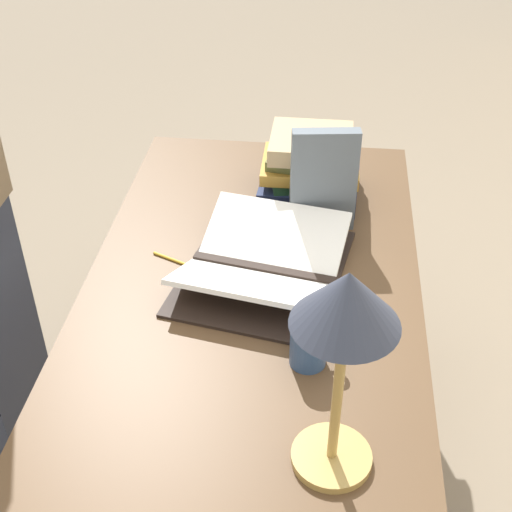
{
  "coord_description": "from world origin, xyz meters",
  "views": [
    {
      "loc": [
        1.25,
        0.15,
        1.81
      ],
      "look_at": [
        -0.06,
        0.01,
        0.83
      ],
      "focal_mm": 50.0,
      "sensor_mm": 36.0,
      "label": 1
    }
  ],
  "objects_px": {
    "open_book": "(264,265)",
    "reading_lamp": "(345,321)",
    "coffee_mug": "(310,344)",
    "book_standing_upright": "(324,181)",
    "pencil": "(177,261)",
    "book_stack_tall": "(310,168)"
  },
  "relations": [
    {
      "from": "coffee_mug",
      "to": "open_book",
      "type": "bearing_deg",
      "value": -156.75
    },
    {
      "from": "reading_lamp",
      "to": "pencil",
      "type": "bearing_deg",
      "value": -144.4
    },
    {
      "from": "open_book",
      "to": "book_standing_upright",
      "type": "bearing_deg",
      "value": 159.57
    },
    {
      "from": "open_book",
      "to": "reading_lamp",
      "type": "height_order",
      "value": "reading_lamp"
    },
    {
      "from": "book_stack_tall",
      "to": "pencil",
      "type": "bearing_deg",
      "value": -41.28
    },
    {
      "from": "reading_lamp",
      "to": "coffee_mug",
      "type": "distance_m",
      "value": 0.38
    },
    {
      "from": "book_standing_upright",
      "to": "reading_lamp",
      "type": "bearing_deg",
      "value": -3.96
    },
    {
      "from": "book_standing_upright",
      "to": "coffee_mug",
      "type": "distance_m",
      "value": 0.51
    },
    {
      "from": "open_book",
      "to": "pencil",
      "type": "relative_size",
      "value": 3.79
    },
    {
      "from": "coffee_mug",
      "to": "pencil",
      "type": "distance_m",
      "value": 0.46
    },
    {
      "from": "open_book",
      "to": "coffee_mug",
      "type": "bearing_deg",
      "value": 33.74
    },
    {
      "from": "book_stack_tall",
      "to": "pencil",
      "type": "xyz_separation_m",
      "value": [
        0.35,
        -0.31,
        -0.09
      ]
    },
    {
      "from": "coffee_mug",
      "to": "pencil",
      "type": "height_order",
      "value": "coffee_mug"
    },
    {
      "from": "open_book",
      "to": "book_stack_tall",
      "type": "height_order",
      "value": "book_stack_tall"
    },
    {
      "from": "open_book",
      "to": "pencil",
      "type": "bearing_deg",
      "value": -84.52
    },
    {
      "from": "reading_lamp",
      "to": "coffee_mug",
      "type": "bearing_deg",
      "value": -167.57
    },
    {
      "from": "book_stack_tall",
      "to": "book_standing_upright",
      "type": "distance_m",
      "value": 0.16
    },
    {
      "from": "open_book",
      "to": "coffee_mug",
      "type": "xyz_separation_m",
      "value": [
        0.29,
        0.12,
        0.03
      ]
    },
    {
      "from": "reading_lamp",
      "to": "pencil",
      "type": "xyz_separation_m",
      "value": [
        -0.55,
        -0.39,
        -0.33
      ]
    },
    {
      "from": "book_standing_upright",
      "to": "book_stack_tall",
      "type": "bearing_deg",
      "value": -173.07
    },
    {
      "from": "coffee_mug",
      "to": "book_stack_tall",
      "type": "bearing_deg",
      "value": -177.11
    },
    {
      "from": "reading_lamp",
      "to": "coffee_mug",
      "type": "relative_size",
      "value": 3.93
    }
  ]
}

